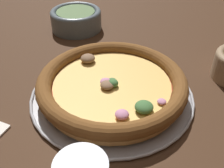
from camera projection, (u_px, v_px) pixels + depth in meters
name	position (u px, v px, depth m)	size (l,w,h in m)	color
ground_plane	(112.00, 96.00, 0.53)	(3.00, 3.00, 0.00)	#3D2616
pizza_tray	(112.00, 94.00, 0.52)	(0.32, 0.32, 0.01)	#9E9EA3
pizza	(112.00, 84.00, 0.51)	(0.29, 0.29, 0.04)	tan
bowl_far	(76.00, 18.00, 0.75)	(0.14, 0.14, 0.06)	slate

